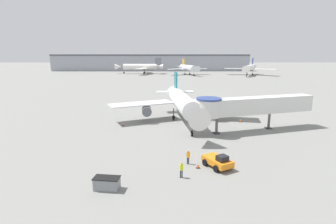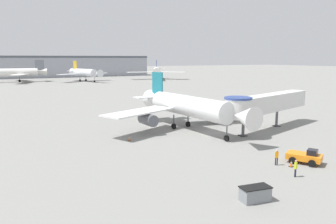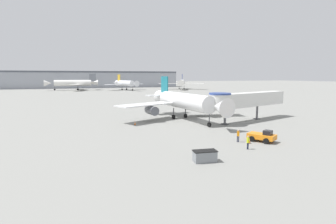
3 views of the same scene
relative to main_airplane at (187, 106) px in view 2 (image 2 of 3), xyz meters
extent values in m
plane|color=gray|center=(1.90, -4.27, -3.89)|extent=(800.00, 800.00, 0.00)
cylinder|color=white|center=(0.07, -0.66, 0.13)|extent=(5.21, 18.14, 3.32)
cone|color=white|center=(1.36, -12.70, 0.13)|extent=(3.69, 3.99, 3.32)
cone|color=white|center=(-1.00, 9.38, 0.13)|extent=(3.84, 5.31, 3.32)
cube|color=white|center=(-8.10, 0.97, -0.45)|extent=(13.21, 9.01, 0.22)
cube|color=white|center=(7.71, 2.66, -0.45)|extent=(13.18, 6.74, 0.22)
cube|color=#19707F|center=(-0.98, 9.14, 3.12)|extent=(0.61, 3.45, 4.32)
cube|color=white|center=(-1.03, 9.63, 0.71)|extent=(8.76, 3.31, 0.18)
cylinder|color=#565960|center=(-6.99, 0.02, -1.62)|extent=(2.18, 3.62, 1.83)
cylinder|color=#565960|center=(6.82, 1.50, -1.62)|extent=(2.18, 3.62, 1.83)
cylinder|color=#4C4C51|center=(1.02, -9.54, -2.49)|extent=(0.18, 0.18, 1.91)
cylinder|color=black|center=(1.02, -9.54, -3.44)|extent=(0.35, 0.92, 0.90)
cylinder|color=#4C4C51|center=(-1.65, 1.40, -2.49)|extent=(0.22, 0.22, 1.91)
cylinder|color=black|center=(-1.65, 1.40, -3.44)|extent=(0.49, 0.94, 0.90)
cylinder|color=#4C4C51|center=(1.32, 1.72, -2.49)|extent=(0.22, 0.22, 1.91)
cylinder|color=black|center=(1.32, 1.72, -3.44)|extent=(0.49, 0.94, 0.90)
cube|color=silver|center=(13.29, -5.62, 0.52)|extent=(19.82, 8.18, 2.80)
cylinder|color=silver|center=(3.75, -8.47, 0.52)|extent=(3.90, 3.90, 2.80)
cylinder|color=navy|center=(3.75, -8.47, 2.07)|extent=(4.10, 4.10, 0.30)
cylinder|color=#56565B|center=(5.28, -8.01, -2.39)|extent=(0.44, 0.44, 3.01)
cube|color=#333338|center=(5.28, -8.01, -3.83)|extent=(1.10, 1.10, 0.12)
cylinder|color=#56565B|center=(15.20, -5.06, -2.39)|extent=(0.44, 0.44, 3.01)
cube|color=#333338|center=(15.20, -5.06, -3.83)|extent=(1.10, 1.10, 0.12)
cube|color=orange|center=(2.84, -21.41, -3.15)|extent=(3.51, 4.17, 0.69)
cube|color=black|center=(3.25, -22.14, -2.50)|extent=(1.53, 1.47, 0.62)
cylinder|color=black|center=(2.47, -22.78, -3.50)|extent=(0.66, 0.85, 0.80)
cylinder|color=black|center=(4.20, -21.81, -3.50)|extent=(0.66, 0.85, 0.80)
cylinder|color=black|center=(1.48, -21.01, -3.50)|extent=(0.66, 0.85, 0.80)
cylinder|color=black|center=(3.21, -20.04, -3.50)|extent=(0.66, 0.85, 0.80)
cube|color=gray|center=(-9.00, -26.53, -3.31)|extent=(2.56, 1.54, 1.17)
cube|color=black|center=(-9.00, -26.53, -2.68)|extent=(2.72, 1.63, 0.08)
cube|color=black|center=(0.54, -21.69, -3.87)|extent=(0.43, 0.43, 0.04)
cone|color=orange|center=(0.54, -21.69, -3.52)|extent=(0.29, 0.29, 0.67)
cylinder|color=white|center=(0.54, -21.69, -3.44)|extent=(0.16, 0.16, 0.08)
cube|color=black|center=(11.46, -0.48, -3.87)|extent=(0.43, 0.43, 0.04)
cone|color=orange|center=(11.46, -0.48, -3.52)|extent=(0.29, 0.29, 0.67)
cylinder|color=white|center=(11.46, -0.48, -3.44)|extent=(0.16, 0.16, 0.08)
cube|color=black|center=(-11.18, -2.79, -3.87)|extent=(0.43, 0.43, 0.04)
cone|color=orange|center=(-11.18, -2.79, -3.52)|extent=(0.30, 0.30, 0.68)
cylinder|color=white|center=(-11.18, -2.79, -3.43)|extent=(0.16, 0.16, 0.08)
cylinder|color=#1E2338|center=(-0.45, -20.61, -3.47)|extent=(0.12, 0.12, 0.86)
cylinder|color=#1E2338|center=(-0.60, -20.50, -3.47)|extent=(0.12, 0.12, 0.86)
cube|color=orange|center=(-0.53, -20.55, -2.70)|extent=(0.39, 0.36, 0.68)
sphere|color=tan|center=(-0.53, -20.55, -2.24)|extent=(0.23, 0.23, 0.23)
cylinder|color=#1E2338|center=(-1.46, -24.05, -3.47)|extent=(0.12, 0.12, 0.85)
cylinder|color=#1E2338|center=(-1.63, -24.12, -3.47)|extent=(0.12, 0.12, 0.85)
cube|color=#D1E019|center=(-1.55, -24.08, -2.71)|extent=(0.39, 0.31, 0.67)
sphere|color=tan|center=(-1.55, -24.08, -2.25)|extent=(0.23, 0.23, 0.23)
cylinder|color=white|center=(-20.99, 132.43, 0.85)|extent=(23.03, 4.85, 3.90)
cone|color=white|center=(-8.19, 131.90, 0.85)|extent=(6.01, 4.14, 3.90)
cube|color=white|center=(-17.71, 141.42, 0.17)|extent=(8.95, 15.23, 0.22)
cube|color=white|center=(-18.46, 123.20, 0.17)|extent=(9.94, 15.28, 0.22)
cube|color=slate|center=(-8.48, 131.91, 4.36)|extent=(4.30, 0.42, 5.07)
cube|color=white|center=(-7.89, 131.89, 1.53)|extent=(3.41, 9.86, 0.18)
cylinder|color=#4C4C51|center=(-18.05, 134.07, -2.22)|extent=(0.22, 0.22, 2.24)
cylinder|color=black|center=(-18.05, 134.07, -3.34)|extent=(1.12, 0.45, 1.10)
cylinder|color=#4C4C51|center=(-18.20, 130.56, -2.22)|extent=(0.22, 0.22, 2.24)
cylinder|color=black|center=(-18.20, 130.56, -3.34)|extent=(1.12, 0.45, 1.10)
cylinder|color=white|center=(49.68, 116.73, 0.81)|extent=(13.37, 22.47, 3.87)
cone|color=white|center=(43.17, 103.00, 0.81)|extent=(5.32, 5.50, 3.87)
cone|color=white|center=(55.20, 128.35, 0.81)|extent=(5.98, 6.90, 3.87)
cube|color=white|center=(42.75, 123.21, 0.14)|extent=(14.77, 7.08, 0.22)
cube|color=white|center=(59.08, 115.46, 0.14)|extent=(13.96, 13.61, 0.22)
cube|color=navy|center=(55.08, 128.09, 4.29)|extent=(2.06, 3.99, 5.03)
cube|color=white|center=(55.33, 128.62, 1.49)|extent=(10.02, 6.86, 0.18)
cylinder|color=#4C4C51|center=(44.82, 106.49, -2.23)|extent=(0.18, 0.18, 2.22)
cylinder|color=black|center=(44.82, 106.49, -3.34)|extent=(0.71, 1.11, 1.10)
cylinder|color=#4C4C51|center=(49.34, 120.07, -2.23)|extent=(0.22, 0.22, 2.22)
cylinder|color=black|center=(49.34, 120.07, -3.34)|extent=(0.83, 1.17, 1.10)
cylinder|color=#4C4C51|center=(52.49, 118.58, -2.23)|extent=(0.22, 0.22, 2.22)
cylinder|color=black|center=(52.49, 118.58, -3.34)|extent=(0.83, 1.17, 1.10)
cylinder|color=silver|center=(11.40, 119.85, 0.66)|extent=(8.60, 17.14, 3.72)
cone|color=silver|center=(14.99, 108.47, 0.66)|extent=(4.78, 5.02, 3.72)
cone|color=silver|center=(8.48, 129.10, 0.66)|extent=(5.23, 6.44, 3.72)
cube|color=silver|center=(3.32, 119.74, 0.00)|extent=(12.03, 10.28, 0.22)
cube|color=silver|center=(18.08, 124.40, 0.00)|extent=(11.80, 4.34, 0.22)
cube|color=gold|center=(8.57, 128.83, 4.00)|extent=(1.26, 3.35, 4.84)
cube|color=silver|center=(8.40, 129.37, 1.31)|extent=(8.35, 4.70, 0.18)
cylinder|color=#4C4C51|center=(14.00, 111.62, -2.27)|extent=(0.18, 0.18, 2.14)
cylinder|color=black|center=(14.00, 111.62, -3.34)|extent=(0.58, 1.13, 1.10)
cylinder|color=#4C4C51|center=(9.17, 121.35, -2.27)|extent=(0.22, 0.22, 2.14)
cylinder|color=black|center=(9.17, 121.35, -3.34)|extent=(0.71, 1.17, 1.10)
cylinder|color=#4C4C51|center=(12.37, 122.36, -2.27)|extent=(0.22, 0.22, 2.14)
cylinder|color=black|center=(12.37, 122.36, -3.34)|extent=(0.71, 1.17, 1.10)
cube|color=#999EA8|center=(-15.65, 170.73, 2.06)|extent=(157.88, 20.53, 11.90)
cube|color=#4C515B|center=(-15.65, 170.73, 8.61)|extent=(157.88, 20.94, 1.20)
camera|label=1|loc=(-3.18, -50.14, 9.08)|focal=28.00mm
camera|label=2|loc=(-27.24, -46.05, 7.88)|focal=35.00mm
camera|label=3|loc=(-22.26, -50.90, 5.33)|focal=28.00mm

